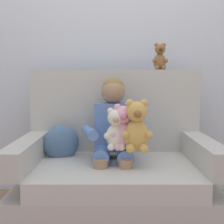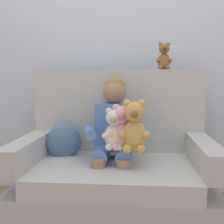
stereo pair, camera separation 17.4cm
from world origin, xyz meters
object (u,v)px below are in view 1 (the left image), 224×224
(seated_child, at_px, (112,130))
(plush_pink, at_px, (123,128))
(plush_cream, at_px, (115,130))
(plush_brown_on_backrest, at_px, (159,57))
(armchair, at_px, (114,175))
(plush_honey, at_px, (135,127))
(throw_pillow, at_px, (60,143))

(seated_child, height_order, plush_pink, seated_child)
(plush_cream, relative_size, plush_brown_on_backrest, 1.30)
(armchair, xyz_separation_m, plush_honey, (0.13, -0.18, 0.37))
(armchair, distance_m, seated_child, 0.32)
(plush_cream, bearing_deg, throw_pillow, 169.23)
(seated_child, distance_m, throw_pillow, 0.41)
(armchair, height_order, plush_honey, armchair)
(plush_pink, xyz_separation_m, throw_pillow, (-0.45, 0.24, -0.15))
(armchair, bearing_deg, plush_pink, -68.30)
(seated_child, xyz_separation_m, throw_pillow, (-0.38, 0.10, -0.11))
(plush_pink, height_order, plush_cream, plush_pink)
(seated_child, relative_size, plush_honey, 2.49)
(plush_honey, relative_size, plush_brown_on_backrest, 1.58)
(plush_brown_on_backrest, xyz_separation_m, throw_pillow, (-0.75, -0.20, -0.64))
(armchair, bearing_deg, seated_child, 153.71)
(plush_brown_on_backrest, bearing_deg, plush_honey, -104.41)
(seated_child, height_order, plush_honey, seated_child)
(armchair, height_order, seated_child, armchair)
(plush_pink, bearing_deg, throw_pillow, 161.73)
(plush_cream, relative_size, throw_pillow, 1.05)
(seated_child, relative_size, plush_brown_on_backrest, 3.93)
(armchair, bearing_deg, plush_cream, -88.34)
(armchair, bearing_deg, plush_brown_on_backrest, 40.71)
(plush_honey, distance_m, plush_cream, 0.14)
(throw_pillow, bearing_deg, armchair, -14.56)
(plush_brown_on_backrest, bearing_deg, plush_cream, -118.70)
(armchair, xyz_separation_m, plush_cream, (0.00, -0.13, 0.34))
(plush_honey, distance_m, throw_pillow, 0.62)
(plush_honey, distance_m, plush_brown_on_backrest, 0.71)
(seated_child, xyz_separation_m, plush_brown_on_backrest, (0.36, 0.29, 0.52))
(plush_honey, bearing_deg, plush_cream, 162.10)
(seated_child, relative_size, plush_cream, 3.02)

